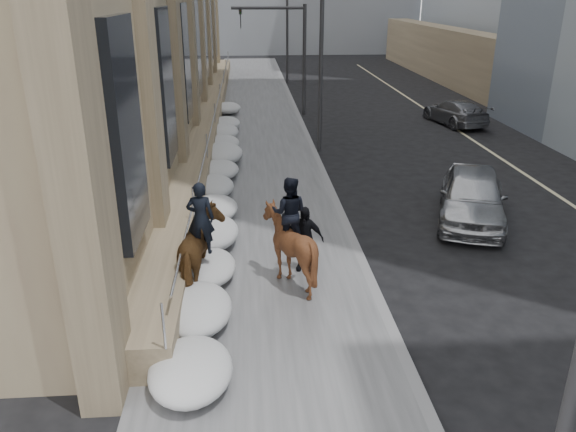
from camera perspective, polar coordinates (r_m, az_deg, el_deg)
The scene contains 13 objects.
ground at distance 12.27m, azimuth -2.26°, elevation -11.01°, with size 140.00×140.00×0.00m, color black.
sidewalk at distance 21.35m, azimuth -3.24°, elevation 3.86°, with size 5.00×80.00×0.12m, color #48494B.
curb at distance 21.54m, azimuth 3.76°, elevation 4.01°, with size 0.24×80.00×0.12m, color slate.
lane_line at distance 23.93m, azimuth 22.85°, elevation 4.00°, with size 0.15×70.00×0.01m, color #BFB78C.
streetlight_mid at distance 24.57m, azimuth 3.02°, elevation 17.02°, with size 1.71×0.24×8.00m.
streetlight_far at distance 44.45m, azimuth -0.29°, elevation 19.23°, with size 1.71×0.24×8.00m.
traffic_signal at distance 32.49m, azimuth -0.01°, elevation 17.22°, with size 4.10×0.22×6.00m.
snow_bank at distance 19.46m, azimuth -7.34°, elevation 3.16°, with size 1.70×18.10×0.76m.
mounted_horse_left at distance 13.10m, azimuth -8.79°, elevation -3.38°, with size 1.07×2.23×2.60m.
mounted_horse_right at distance 13.20m, azimuth 0.09°, elevation -2.61°, with size 1.83×1.98×2.60m.
pedestrian at distance 13.92m, azimuth 1.63°, elevation -2.29°, with size 0.99×0.41×1.68m, color black.
car_silver at distance 18.14m, azimuth 18.22°, elevation 1.97°, with size 1.93×4.79×1.63m, color #9B9DA2.
car_grey at distance 31.68m, azimuth 16.61°, elevation 10.09°, with size 1.85×4.55×1.32m, color slate.
Camera 1 is at (-0.27, -10.30, 6.67)m, focal length 35.00 mm.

